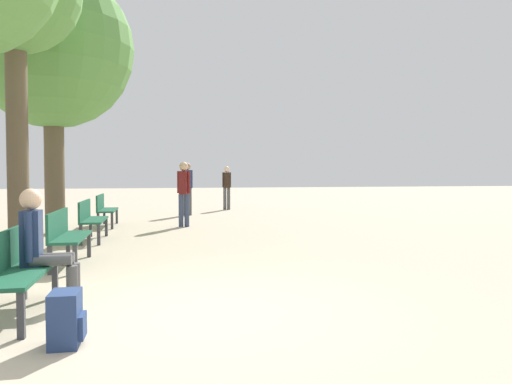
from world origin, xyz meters
TOP-DOWN VIEW (x-y plane):
  - ground_plane at (0.00, 0.00)m, footprint 80.00×80.00m
  - bench_row_0 at (-1.60, 0.25)m, footprint 0.42×1.50m
  - bench_row_1 at (-1.60, 3.03)m, footprint 0.42×1.50m
  - bench_row_2 at (-1.60, 5.81)m, footprint 0.42×1.50m
  - bench_row_3 at (-1.60, 8.59)m, footprint 0.42×1.50m
  - tree_row_2 at (-2.57, 7.26)m, footprint 3.66×3.66m
  - person_seated at (-1.38, 0.55)m, footprint 0.58×0.33m
  - backpack at (-0.94, -0.70)m, footprint 0.27×0.34m
  - pedestrian_near at (0.44, 8.10)m, footprint 0.34×0.28m
  - pedestrian_mid at (2.32, 13.73)m, footprint 0.33×0.23m
  - pedestrian_far at (0.72, 11.52)m, footprint 0.35×0.26m

SIDE VIEW (x-z plane):
  - ground_plane at x=0.00m, z-range 0.00..0.00m
  - backpack at x=-0.94m, z-range 0.00..0.45m
  - bench_row_0 at x=-1.60m, z-range 0.08..0.92m
  - bench_row_1 at x=-1.60m, z-range 0.08..0.92m
  - bench_row_2 at x=-1.60m, z-range 0.08..0.92m
  - bench_row_3 at x=-1.60m, z-range 0.08..0.92m
  - person_seated at x=-1.38m, z-range 0.04..1.30m
  - pedestrian_mid at x=2.32m, z-range 0.12..1.77m
  - pedestrian_near at x=0.44m, z-range 0.12..1.81m
  - pedestrian_far at x=0.72m, z-range 0.13..1.86m
  - tree_row_2 at x=-2.57m, z-range 1.19..7.29m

